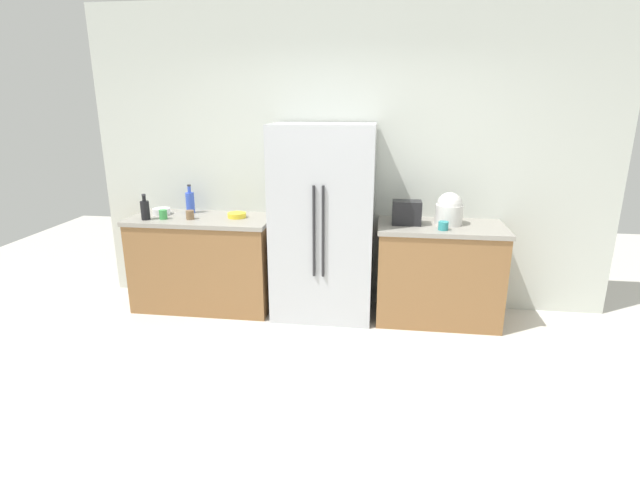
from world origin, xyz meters
TOP-DOWN VIEW (x-y plane):
  - ground_plane at (0.00, 0.00)m, footprint 10.05×10.05m
  - kitchen_back_panel at (0.00, 1.92)m, footprint 5.03×0.10m
  - counter_left at (-1.38, 1.56)m, footprint 1.37×0.63m
  - counter_right at (0.88, 1.56)m, footprint 1.14×0.63m
  - refrigerator at (-0.19, 1.54)m, footprint 0.93×0.64m
  - toaster at (0.57, 1.55)m, footprint 0.26×0.17m
  - rice_cooker at (0.95, 1.60)m, footprint 0.24×0.24m
  - bottle_a at (-1.86, 1.39)m, footprint 0.08×0.08m
  - bottle_b at (-1.56, 1.72)m, footprint 0.08×0.08m
  - cup_a at (-1.45, 1.47)m, footprint 0.08×0.08m
  - cup_b at (-1.71, 1.44)m, footprint 0.07×0.07m
  - cup_c at (0.88, 1.38)m, footprint 0.09×0.09m
  - bowl_a at (-1.04, 1.59)m, footprint 0.18×0.18m
  - bowl_b at (-1.81, 1.62)m, footprint 0.17×0.17m

SIDE VIEW (x-z plane):
  - ground_plane at x=0.00m, z-range 0.00..0.00m
  - counter_left at x=-1.38m, z-range 0.00..0.92m
  - counter_right at x=0.88m, z-range 0.00..0.92m
  - refrigerator at x=-0.19m, z-range 0.00..1.81m
  - bowl_a at x=-1.04m, z-range 0.92..0.96m
  - bowl_b at x=-1.81m, z-range 0.92..0.98m
  - cup_c at x=0.88m, z-range 0.92..0.99m
  - cup_a at x=-1.45m, z-range 0.92..1.00m
  - cup_b at x=-1.71m, z-range 0.92..1.01m
  - bottle_a at x=-1.86m, z-range 0.89..1.13m
  - toaster at x=0.57m, z-range 0.92..1.13m
  - bottle_b at x=-1.56m, z-range 0.88..1.17m
  - rice_cooker at x=0.95m, z-range 0.91..1.20m
  - kitchen_back_panel at x=0.00m, z-range 0.00..2.89m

